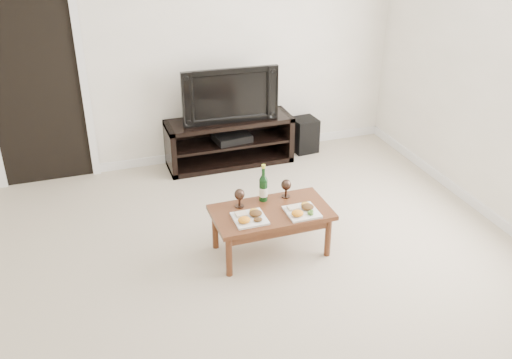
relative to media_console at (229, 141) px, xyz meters
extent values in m
plane|color=beige|center=(-0.44, -2.50, -0.28)|extent=(5.50, 5.50, 0.00)
cube|color=white|center=(-0.44, 0.27, 1.02)|extent=(5.00, 0.04, 2.60)
cube|color=black|center=(-1.99, 0.24, 0.75)|extent=(0.90, 0.02, 2.05)
cube|color=black|center=(0.00, 0.00, 0.00)|extent=(1.44, 0.45, 0.55)
imported|color=black|center=(0.00, 0.00, 0.58)|extent=(1.08, 0.20, 0.62)
cube|color=black|center=(0.03, -0.01, 0.05)|extent=(0.43, 0.35, 0.08)
cube|color=black|center=(0.96, 0.05, -0.07)|extent=(0.30, 0.30, 0.41)
cube|color=#5D2F1A|center=(-0.16, -1.85, -0.07)|extent=(1.02, 0.56, 0.42)
cube|color=white|center=(-0.38, -1.93, 0.18)|extent=(0.27, 0.27, 0.07)
cube|color=white|center=(0.07, -1.97, 0.18)|extent=(0.27, 0.27, 0.07)
cylinder|color=#0E3312|center=(-0.17, -1.65, 0.32)|extent=(0.07, 0.07, 0.35)
camera|label=1|loc=(-1.64, -5.80, 2.65)|focal=40.00mm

